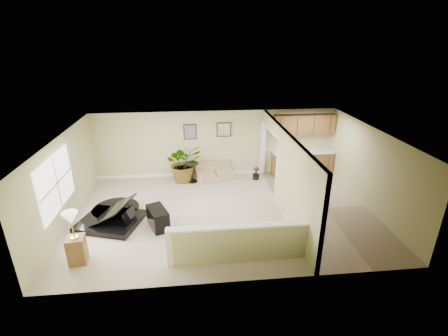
{
  "coord_description": "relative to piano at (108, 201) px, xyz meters",
  "views": [
    {
      "loc": [
        -0.88,
        -8.61,
        5.03
      ],
      "look_at": [
        0.04,
        0.4,
        1.32
      ],
      "focal_mm": 26.0,
      "sensor_mm": 36.0,
      "label": 1
    }
  ],
  "objects": [
    {
      "name": "back_wall",
      "position": [
        3.35,
        3.14,
        0.6
      ],
      "size": [
        9.0,
        0.04,
        2.5
      ],
      "primitive_type": "cube",
      "color": "#BFBC82",
      "rests_on": "floor"
    },
    {
      "name": "piano",
      "position": [
        0.0,
        0.0,
        0.0
      ],
      "size": [
        2.24,
        2.23,
        1.55
      ],
      "rotation": [
        0.0,
        0.0,
        -0.3
      ],
      "color": "black",
      "rests_on": "floor"
    },
    {
      "name": "front_wall",
      "position": [
        3.35,
        -2.86,
        0.6
      ],
      "size": [
        9.0,
        0.04,
        2.5
      ],
      "primitive_type": "cube",
      "color": "#BFBC82",
      "rests_on": "floor"
    },
    {
      "name": "piano_bench",
      "position": [
        1.42,
        -0.45,
        -0.36
      ],
      "size": [
        0.72,
        0.96,
        0.57
      ],
      "primitive_type": "cube",
      "rotation": [
        0.0,
        0.0,
        0.38
      ],
      "color": "black",
      "rests_on": "floor"
    },
    {
      "name": "left_window",
      "position": [
        -1.13,
        -0.36,
        0.8
      ],
      "size": [
        0.05,
        2.15,
        1.45
      ],
      "primitive_type": "cube",
      "color": "white",
      "rests_on": "left_wall"
    },
    {
      "name": "right_wall",
      "position": [
        7.85,
        0.14,
        0.6
      ],
      "size": [
        0.04,
        6.0,
        2.5
      ],
      "primitive_type": "cube",
      "color": "#BFBC82",
      "rests_on": "floor"
    },
    {
      "name": "ceiling",
      "position": [
        3.35,
        0.14,
        1.85
      ],
      "size": [
        9.0,
        6.0,
        0.04
      ],
      "primitive_type": "cube",
      "color": "white",
      "rests_on": "back_wall"
    },
    {
      "name": "left_wall",
      "position": [
        -1.15,
        0.14,
        0.6
      ],
      "size": [
        0.04,
        6.0,
        2.5
      ],
      "primitive_type": "cube",
      "color": "#BFBC82",
      "rests_on": "floor"
    },
    {
      "name": "small_plant",
      "position": [
        4.8,
        2.51,
        -0.44
      ],
      "size": [
        0.29,
        0.29,
        0.48
      ],
      "color": "black",
      "rests_on": "floor"
    },
    {
      "name": "interior_partition",
      "position": [
        5.15,
        0.39,
        0.57
      ],
      "size": [
        0.18,
        5.99,
        2.5
      ],
      "color": "#BFBC82",
      "rests_on": "floor"
    },
    {
      "name": "loveseat",
      "position": [
        3.25,
        2.73,
        -0.35
      ],
      "size": [
        1.51,
        1.02,
        0.78
      ],
      "rotation": [
        0.0,
        0.0,
        0.19
      ],
      "color": "tan",
      "rests_on": "floor"
    },
    {
      "name": "floor",
      "position": [
        3.35,
        0.14,
        -0.65
      ],
      "size": [
        9.0,
        9.0,
        0.0
      ],
      "primitive_type": "plane",
      "color": "tan",
      "rests_on": "ground"
    },
    {
      "name": "accent_table",
      "position": [
        2.41,
        2.51,
        -0.17
      ],
      "size": [
        0.52,
        0.52,
        0.75
      ],
      "color": "black",
      "rests_on": "floor"
    },
    {
      "name": "palm_plant",
      "position": [
        2.13,
        2.66,
        0.06
      ],
      "size": [
        1.54,
        1.42,
        1.43
      ],
      "color": "black",
      "rests_on": "floor"
    },
    {
      "name": "kitchen_vinyl",
      "position": [
        6.5,
        0.14,
        -0.64
      ],
      "size": [
        2.7,
        6.0,
        0.01
      ],
      "primitive_type": "cube",
      "color": "tan",
      "rests_on": "floor"
    },
    {
      "name": "wall_mirror",
      "position": [
        3.65,
        3.11,
        1.15
      ],
      "size": [
        0.55,
        0.04,
        0.55
      ],
      "color": "#372614",
      "rests_on": "back_wall"
    },
    {
      "name": "kitchen_cabinets",
      "position": [
        6.54,
        2.87,
        0.22
      ],
      "size": [
        2.36,
        0.65,
        2.33
      ],
      "color": "brown",
      "rests_on": "floor"
    },
    {
      "name": "pony_half_wall",
      "position": [
        3.43,
        -2.16,
        -0.13
      ],
      "size": [
        3.42,
        0.22,
        1.0
      ],
      "color": "#BFBC82",
      "rests_on": "floor"
    },
    {
      "name": "wall_art_left",
      "position": [
        2.4,
        3.11,
        1.1
      ],
      "size": [
        0.48,
        0.04,
        0.58
      ],
      "color": "#372614",
      "rests_on": "back_wall"
    },
    {
      "name": "lamp_stand",
      "position": [
        -0.34,
        -1.81,
        -0.07
      ],
      "size": [
        0.44,
        0.44,
        1.35
      ],
      "color": "brown",
      "rests_on": "floor"
    }
  ]
}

